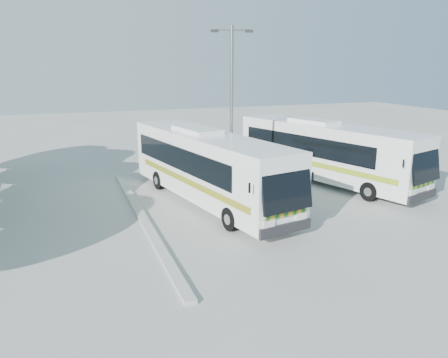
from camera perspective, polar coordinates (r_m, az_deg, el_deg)
name	(u,v)px	position (r m, az deg, el deg)	size (l,w,h in m)	color
ground	(203,227)	(19.15, -2.76, -6.23)	(100.00, 100.00, 0.00)	#ACACA7
kerb_divider	(142,217)	(20.45, -10.67, -4.86)	(0.40, 16.00, 0.15)	#B2B2AD
coach_main	(207,165)	(22.00, -2.18, 1.79)	(4.93, 12.85, 3.50)	white
coach_adjacent	(326,151)	(26.55, 13.15, 3.61)	(5.97, 12.62, 3.45)	white
lamppost	(232,105)	(23.00, 0.99, 9.69)	(2.10, 0.78, 8.73)	gray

